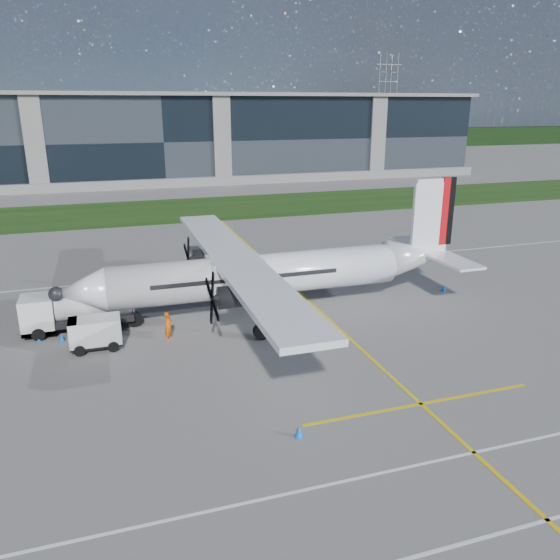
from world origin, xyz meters
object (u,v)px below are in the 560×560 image
object	(u,v)px
safety_cone_tail	(444,288)
pylon_east	(387,100)
baggage_tug	(96,333)
safety_cone_stbdwing	(202,255)
safety_cone_fwd	(38,337)
ground_crew_person	(168,324)
fuel_tanker_truck	(70,311)
safety_cone_nose_stbd	(72,319)
safety_cone_portwing	(299,432)
safety_cone_nose_port	(62,338)
turboprop_aircraft	(272,250)

from	to	relation	value
safety_cone_tail	pylon_east	bearing A→B (deg)	63.31
baggage_tug	safety_cone_tail	distance (m)	25.31
safety_cone_stbdwing	safety_cone_fwd	bearing A→B (deg)	-129.34
safety_cone_tail	safety_cone_stbdwing	size ratio (longest dim) A/B	1.00
pylon_east	ground_crew_person	bearing A→B (deg)	-122.56
fuel_tanker_truck	safety_cone_stbdwing	xyz separation A→B (m)	(10.83, 14.46, -1.05)
ground_crew_person	safety_cone_nose_stbd	size ratio (longest dim) A/B	4.08
safety_cone_portwing	safety_cone_nose_port	distance (m)	17.06
ground_crew_person	safety_cone_portwing	world-z (taller)	ground_crew_person
safety_cone_portwing	turboprop_aircraft	bearing A→B (deg)	77.18
pylon_east	safety_cone_nose_stbd	size ratio (longest dim) A/B	60.00
safety_cone_portwing	safety_cone_nose_stbd	distance (m)	19.36
safety_cone_nose_stbd	safety_cone_fwd	size ratio (longest dim) A/B	1.00
safety_cone_tail	safety_cone_fwd	distance (m)	28.51
safety_cone_tail	fuel_tanker_truck	bearing A→B (deg)	178.63
pylon_east	safety_cone_nose_stbd	world-z (taller)	pylon_east
safety_cone_nose_port	fuel_tanker_truck	bearing A→B (deg)	72.66
turboprop_aircraft	ground_crew_person	xyz separation A→B (m)	(-7.40, -2.82, -3.29)
turboprop_aircraft	ground_crew_person	distance (m)	8.58
fuel_tanker_truck	safety_cone_tail	distance (m)	26.70
ground_crew_person	fuel_tanker_truck	bearing A→B (deg)	92.09
fuel_tanker_truck	safety_cone_nose_stbd	size ratio (longest dim) A/B	13.88
turboprop_aircraft	safety_cone_nose_port	xyz separation A→B (m)	(-13.55, -1.07, -4.06)
fuel_tanker_truck	ground_crew_person	bearing A→B (deg)	-30.30
fuel_tanker_truck	safety_cone_nose_port	bearing A→B (deg)	-107.34
safety_cone_nose_port	safety_cone_stbdwing	world-z (taller)	same
safety_cone_nose_port	safety_cone_tail	world-z (taller)	same
pylon_east	baggage_tug	size ratio (longest dim) A/B	9.78
safety_cone_nose_port	safety_cone_fwd	size ratio (longest dim) A/B	1.00
safety_cone_stbdwing	turboprop_aircraft	bearing A→B (deg)	-81.52
safety_cone_nose_stbd	ground_crew_person	bearing A→B (deg)	-40.12
safety_cone_nose_port	safety_cone_nose_stbd	bearing A→B (deg)	81.66
baggage_tug	safety_cone_stbdwing	size ratio (longest dim) A/B	6.14
safety_cone_tail	safety_cone_fwd	bearing A→B (deg)	-179.29
safety_cone_tail	safety_cone_stbdwing	xyz separation A→B (m)	(-15.84, 15.10, 0.00)
safety_cone_nose_port	baggage_tug	bearing A→B (deg)	-38.85
safety_cone_portwing	safety_cone_nose_port	bearing A→B (deg)	126.70
safety_cone_tail	safety_cone_fwd	world-z (taller)	same
safety_cone_portwing	pylon_east	bearing A→B (deg)	60.57
ground_crew_person	safety_cone_nose_port	bearing A→B (deg)	106.50
safety_cone_portwing	safety_cone_fwd	bearing A→B (deg)	129.02
fuel_tanker_truck	safety_cone_tail	xyz separation A→B (m)	(26.68, -0.64, -1.05)
baggage_tug	safety_cone_nose_port	xyz separation A→B (m)	(-1.99, 1.60, -0.67)
safety_cone_nose_stbd	safety_cone_nose_port	bearing A→B (deg)	-98.34
turboprop_aircraft	safety_cone_tail	distance (m)	14.21
ground_crew_person	safety_cone_nose_stbd	xyz separation A→B (m)	(-5.70, 4.80, -0.77)
fuel_tanker_truck	safety_cone_tail	bearing A→B (deg)	-1.37
safety_cone_nose_stbd	safety_cone_portwing	bearing A→B (deg)	-59.78
pylon_east	safety_cone_tail	world-z (taller)	pylon_east
safety_cone_stbdwing	fuel_tanker_truck	bearing A→B (deg)	-126.84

